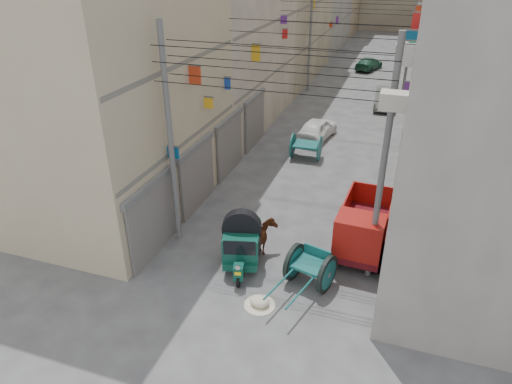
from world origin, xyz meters
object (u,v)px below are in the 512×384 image
at_px(feed_sack, 260,301).
at_px(second_cart, 306,146).
at_px(distant_car_white, 317,128).
at_px(distant_car_green, 369,64).
at_px(auto_rickshaw, 242,241).
at_px(tonga_cart, 310,267).
at_px(mini_truck, 362,232).
at_px(distant_car_grey, 385,98).
at_px(horse, 262,243).

bearing_deg(feed_sack, second_cart, 96.21).
relative_size(distant_car_white, distant_car_green, 0.95).
xyz_separation_m(auto_rickshaw, second_cart, (-0.02, 9.82, -0.26)).
height_order(tonga_cart, second_cart, second_cart).
xyz_separation_m(tonga_cart, distant_car_green, (-1.66, 32.11, -0.12)).
xyz_separation_m(mini_truck, distant_car_white, (-3.92, 11.03, -0.36)).
xyz_separation_m(tonga_cart, distant_car_grey, (0.73, 20.79, -0.03)).
bearing_deg(distant_car_grey, feed_sack, -97.21).
bearing_deg(feed_sack, distant_car_grey, 84.97).
distance_m(auto_rickshaw, second_cart, 9.82).
distance_m(distant_car_grey, distant_car_green, 11.57).
bearing_deg(second_cart, tonga_cart, -77.40).
relative_size(auto_rickshaw, second_cart, 1.58).
distance_m(auto_rickshaw, horse, 0.80).
bearing_deg(mini_truck, second_cart, 118.77).
distance_m(auto_rickshaw, distant_car_grey, 20.74).
bearing_deg(horse, feed_sack, 105.91).
bearing_deg(distant_car_white, mini_truck, 118.94).
bearing_deg(auto_rickshaw, distant_car_white, 75.87).
distance_m(tonga_cart, distant_car_green, 32.15).
distance_m(mini_truck, distant_car_white, 11.72).
relative_size(tonga_cart, distant_car_green, 0.80).
xyz_separation_m(tonga_cart, mini_truck, (1.38, 2.18, 0.31)).
xyz_separation_m(distant_car_white, distant_car_green, (0.88, 18.90, -0.07)).
bearing_deg(distant_car_white, second_cart, 100.10).
distance_m(second_cart, distant_car_white, 3.10).
bearing_deg(distant_car_white, distant_car_green, -83.29).
bearing_deg(tonga_cart, second_cart, 119.10).
xyz_separation_m(mini_truck, second_cart, (-3.88, 7.94, -0.27)).
xyz_separation_m(second_cart, distant_car_white, (-0.04, 3.10, -0.09)).
height_order(mini_truck, distant_car_grey, mini_truck).
relative_size(tonga_cart, horse, 1.87).
relative_size(auto_rickshaw, distant_car_grey, 0.62).
bearing_deg(distant_car_white, horse, 102.23).
distance_m(tonga_cart, second_cart, 10.42).
distance_m(mini_truck, horse, 3.60).
bearing_deg(distant_car_green, distant_car_grey, 117.52).
height_order(mini_truck, feed_sack, mini_truck).
bearing_deg(horse, mini_truck, -157.69).
height_order(horse, distant_car_white, horse).
relative_size(distant_car_white, distant_car_grey, 0.93).
bearing_deg(auto_rickshaw, horse, 26.21).
bearing_deg(feed_sack, distant_car_green, 90.73).
xyz_separation_m(tonga_cart, distant_car_white, (-2.54, 13.21, -0.06)).
bearing_deg(distant_car_green, second_cart, 103.42).
distance_m(feed_sack, distant_car_grey, 22.40).
bearing_deg(auto_rickshaw, tonga_cart, -21.25).
bearing_deg(auto_rickshaw, second_cart, 75.72).
relative_size(distant_car_grey, distant_car_green, 1.03).
distance_m(tonga_cart, feed_sack, 2.03).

